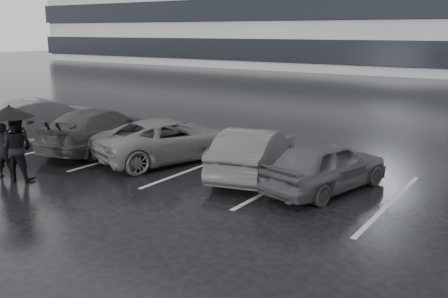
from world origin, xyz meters
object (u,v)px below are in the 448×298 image
pedestrian_left (4,150)px  pedestrian_right (17,148)px  car_west_a (254,152)px  car_west_d (47,118)px  car_main (326,165)px  car_west_b (170,140)px  car_west_c (101,129)px

pedestrian_left → pedestrian_right: (0.58, 0.03, 0.13)m
car_west_a → pedestrian_right: pedestrian_right is taller
car_west_a → pedestrian_right: (-5.00, -3.88, 0.21)m
pedestrian_right → car_west_d: bearing=-69.5°
pedestrian_left → pedestrian_right: size_ratio=0.86×
pedestrian_right → pedestrian_left: bearing=-22.1°
car_main → pedestrian_right: 8.07m
car_west_b → car_main: bearing=-162.4°
car_west_d → pedestrian_left: pedestrian_left is taller
car_west_d → car_west_b: bearing=-161.4°
car_west_a → car_west_d: (-8.92, -0.01, 0.06)m
pedestrian_left → pedestrian_right: 0.60m
car_west_d → pedestrian_right: size_ratio=2.53×
pedestrian_left → car_west_c: bearing=-125.0°
car_west_a → car_west_d: 8.92m
car_west_d → car_west_c: bearing=-165.0°
car_west_a → car_main: bearing=163.1°
car_west_a → car_west_b: 3.04m
car_west_d → pedestrian_left: size_ratio=2.95×
car_west_c → pedestrian_left: 3.74m
car_west_b → car_west_a: bearing=-161.4°
car_west_b → car_west_d: size_ratio=1.04×
car_main → car_west_b: (-5.18, 0.15, -0.00)m
car_west_d → pedestrian_right: (3.93, -3.87, 0.15)m
car_west_d → pedestrian_left: bearing=148.8°
car_main → pedestrian_left: bearing=39.5°
car_west_c → pedestrian_left: bearing=85.4°
car_main → car_west_c: car_west_c is taller
car_main → car_west_c: bearing=13.8°
pedestrian_left → pedestrian_right: pedestrian_right is taller
car_west_a → car_west_c: (-5.85, -0.18, 0.03)m
pedestrian_left → car_west_d: bearing=-88.5°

